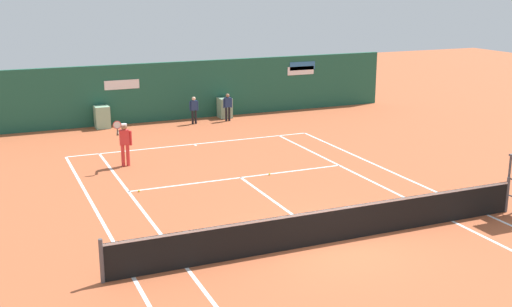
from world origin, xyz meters
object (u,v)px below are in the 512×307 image
tennis_ball_near_service_line (270,174)px  tennis_ball_by_sideline (139,191)px  ball_kid_right_post (194,108)px  ball_kid_centre_post (228,105)px  player_on_baseline (124,141)px

tennis_ball_near_service_line → tennis_ball_by_sideline: 4.75m
ball_kid_right_post → tennis_ball_by_sideline: (-4.96, -9.38, -0.74)m
ball_kid_centre_post → tennis_ball_near_service_line: (-1.96, -9.32, -0.76)m
player_on_baseline → tennis_ball_by_sideline: 3.41m
ball_kid_centre_post → tennis_ball_near_service_line: 9.55m
ball_kid_centre_post → tennis_ball_by_sideline: (-6.71, -9.38, -0.76)m
ball_kid_centre_post → tennis_ball_near_service_line: ball_kid_centre_post is taller
tennis_ball_near_service_line → tennis_ball_by_sideline: (-4.75, -0.06, 0.00)m
ball_kid_centre_post → player_on_baseline: bearing=46.6°
ball_kid_centre_post → tennis_ball_by_sideline: 11.56m
tennis_ball_near_service_line → player_on_baseline: bearing=144.4°
player_on_baseline → tennis_ball_by_sideline: bearing=98.0°
player_on_baseline → ball_kid_centre_post: bearing=-123.6°
tennis_ball_by_sideline → player_on_baseline: bearing=85.2°
ball_kid_right_post → ball_kid_centre_post: size_ratio=0.97×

